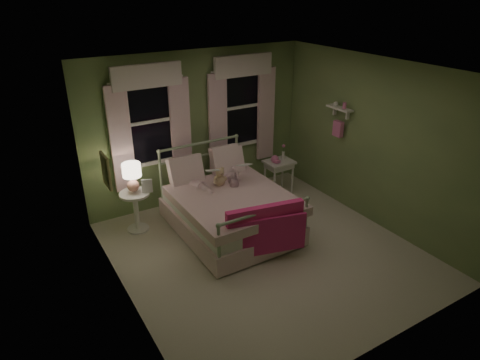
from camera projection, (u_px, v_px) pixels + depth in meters
room_shell at (267, 170)px, 5.67m from camera, size 4.20×4.20×4.20m
bed at (229, 209)px, 6.61m from camera, size 1.58×2.04×1.18m
pink_throw at (266, 225)px, 5.73m from camera, size 1.10×0.38×0.71m
child_left at (199, 169)px, 6.58m from camera, size 0.29×0.21×0.74m
child_right at (230, 161)px, 6.84m from camera, size 0.46×0.41×0.77m
book_left at (206, 174)px, 6.37m from camera, size 0.23×0.18×0.26m
book_right at (238, 169)px, 6.66m from camera, size 0.21×0.14×0.26m
teddy_bear at (220, 178)px, 6.65m from camera, size 0.23×0.19×0.31m
nightstand_left at (136, 206)px, 6.60m from camera, size 0.46×0.46×0.65m
table_lamp at (132, 175)px, 6.37m from camera, size 0.28×0.28×0.45m
book_nightstand at (142, 193)px, 6.48m from camera, size 0.23×0.27×0.02m
nightstand_right at (279, 166)px, 7.69m from camera, size 0.50×0.40×0.64m
pink_toy at (275, 159)px, 7.57m from camera, size 0.14×0.19×0.14m
bud_vase at (283, 152)px, 7.68m from camera, size 0.06×0.06×0.28m
window_left at (150, 118)px, 6.71m from camera, size 1.34×0.13×1.96m
window_right at (242, 103)px, 7.51m from camera, size 1.34×0.13×1.96m
wall_shelf at (339, 119)px, 7.01m from camera, size 0.15×0.50×0.60m
framed_picture at (106, 171)px, 5.14m from camera, size 0.03×0.32×0.42m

